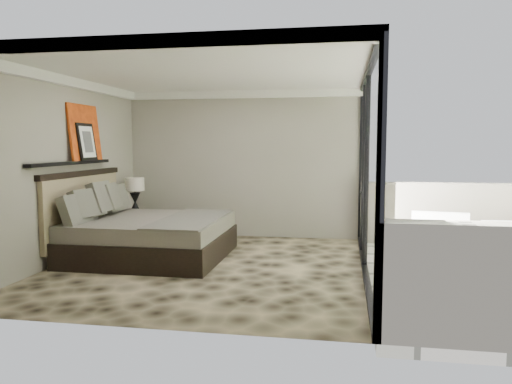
% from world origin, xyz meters
% --- Properties ---
extents(floor, '(5.00, 5.00, 0.00)m').
position_xyz_m(floor, '(0.00, 0.00, 0.00)').
color(floor, black).
rests_on(floor, ground).
extents(ceiling, '(4.50, 5.00, 0.02)m').
position_xyz_m(ceiling, '(0.00, 0.00, 2.79)').
color(ceiling, silver).
rests_on(ceiling, back_wall).
extents(back_wall, '(4.50, 0.02, 2.80)m').
position_xyz_m(back_wall, '(0.00, 2.49, 1.40)').
color(back_wall, gray).
rests_on(back_wall, floor).
extents(left_wall, '(0.02, 5.00, 2.80)m').
position_xyz_m(left_wall, '(-2.24, 0.00, 1.40)').
color(left_wall, gray).
rests_on(left_wall, floor).
extents(glass_wall, '(0.08, 5.00, 2.80)m').
position_xyz_m(glass_wall, '(2.25, 0.00, 1.40)').
color(glass_wall, white).
rests_on(glass_wall, floor).
extents(terrace_slab, '(3.00, 5.00, 0.12)m').
position_xyz_m(terrace_slab, '(3.75, 0.00, -0.06)').
color(terrace_slab, '#BBB79F').
rests_on(terrace_slab, ground).
extents(picture_ledge, '(0.12, 2.20, 0.05)m').
position_xyz_m(picture_ledge, '(-2.18, 0.10, 1.50)').
color(picture_ledge, black).
rests_on(picture_ledge, left_wall).
extents(bed, '(2.34, 2.26, 1.30)m').
position_xyz_m(bed, '(-1.15, 0.42, 0.38)').
color(bed, black).
rests_on(bed, floor).
extents(nightstand, '(0.65, 0.65, 0.50)m').
position_xyz_m(nightstand, '(-1.97, 1.80, 0.25)').
color(nightstand, black).
rests_on(nightstand, floor).
extents(table_lamp, '(0.35, 0.35, 0.64)m').
position_xyz_m(table_lamp, '(-1.93, 1.84, 0.93)').
color(table_lamp, black).
rests_on(table_lamp, nightstand).
extents(abstract_canvas, '(0.13, 0.90, 0.90)m').
position_xyz_m(abstract_canvas, '(-2.19, 0.54, 1.97)').
color(abstract_canvas, '#AF450F').
rests_on(abstract_canvas, picture_ledge).
extents(framed_print, '(0.11, 0.50, 0.60)m').
position_xyz_m(framed_print, '(-2.14, 0.49, 1.82)').
color(framed_print, black).
rests_on(framed_print, picture_ledge).
extents(ottoman, '(0.59, 0.59, 0.55)m').
position_xyz_m(ottoman, '(4.45, 1.40, 0.28)').
color(ottoman, white).
rests_on(ottoman, terrace_slab).
extents(lounger, '(1.13, 1.88, 0.69)m').
position_xyz_m(lounger, '(3.37, 0.68, 0.22)').
color(lounger, silver).
rests_on(lounger, terrace_slab).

